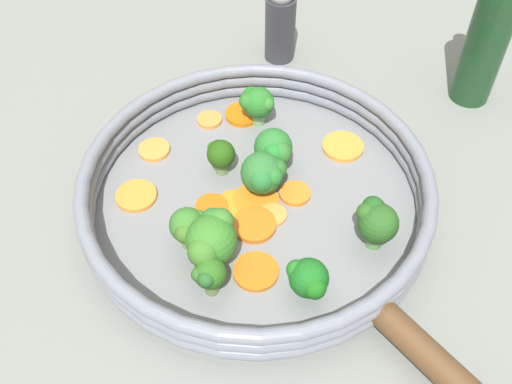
{
  "coord_description": "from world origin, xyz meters",
  "views": [
    {
      "loc": [
        -0.08,
        -0.38,
        0.48
      ],
      "look_at": [
        0.0,
        0.0,
        0.03
      ],
      "focal_mm": 42.0,
      "sensor_mm": 36.0,
      "label": 1
    }
  ],
  "objects_px": {
    "broccoli_floret_8": "(376,220)",
    "carrot_slice_5": "(154,150)",
    "carrot_slice_10": "(209,120)",
    "broccoli_floret_3": "(220,154)",
    "carrot_slice_9": "(258,203)",
    "broccoli_floret_4": "(209,275)",
    "carrot_slice_4": "(242,114)",
    "oil_bottle": "(488,39)",
    "carrot_slice_12": "(234,205)",
    "broccoli_floret_7": "(274,149)",
    "carrot_slice_0": "(343,146)",
    "carrot_slice_6": "(295,193)",
    "skillet": "(256,205)",
    "broccoli_floret_0": "(257,103)",
    "broccoli_floret_2": "(188,227)",
    "salt_shaker": "(280,20)",
    "carrot_slice_8": "(212,206)",
    "carrot_slice_7": "(256,271)",
    "broccoli_floret_6": "(264,174)",
    "broccoli_floret_1": "(308,279)",
    "carrot_slice_2": "(136,196)",
    "broccoli_floret_5": "(211,238)",
    "carrot_slice_11": "(272,215)",
    "carrot_slice_3": "(274,150)",
    "carrot_slice_1": "(254,225)"
  },
  "relations": [
    {
      "from": "carrot_slice_8",
      "to": "broccoli_floret_8",
      "type": "distance_m",
      "value": 0.16
    },
    {
      "from": "broccoli_floret_3",
      "to": "broccoli_floret_4",
      "type": "bearing_deg",
      "value": -103.87
    },
    {
      "from": "carrot_slice_10",
      "to": "oil_bottle",
      "type": "bearing_deg",
      "value": -1.93
    },
    {
      "from": "salt_shaker",
      "to": "carrot_slice_6",
      "type": "bearing_deg",
      "value": -100.18
    },
    {
      "from": "carrot_slice_9",
      "to": "broccoli_floret_3",
      "type": "relative_size",
      "value": 1.15
    },
    {
      "from": "skillet",
      "to": "broccoli_floret_8",
      "type": "bearing_deg",
      "value": -36.39
    },
    {
      "from": "broccoli_floret_4",
      "to": "broccoli_floret_6",
      "type": "distance_m",
      "value": 0.13
    },
    {
      "from": "carrot_slice_8",
      "to": "broccoli_floret_5",
      "type": "bearing_deg",
      "value": -98.22
    },
    {
      "from": "carrot_slice_0",
      "to": "broccoli_floret_3",
      "type": "xyz_separation_m",
      "value": [
        -0.14,
        -0.0,
        0.02
      ]
    },
    {
      "from": "carrot_slice_4",
      "to": "carrot_slice_9",
      "type": "xyz_separation_m",
      "value": [
        -0.01,
        -0.13,
        -0.0
      ]
    },
    {
      "from": "carrot_slice_1",
      "to": "broccoli_floret_4",
      "type": "relative_size",
      "value": 0.99
    },
    {
      "from": "carrot_slice_4",
      "to": "carrot_slice_8",
      "type": "distance_m",
      "value": 0.14
    },
    {
      "from": "carrot_slice_5",
      "to": "carrot_slice_10",
      "type": "xyz_separation_m",
      "value": [
        0.07,
        0.03,
        0.0
      ]
    },
    {
      "from": "carrot_slice_4",
      "to": "oil_bottle",
      "type": "distance_m",
      "value": 0.29
    },
    {
      "from": "carrot_slice_12",
      "to": "broccoli_floret_7",
      "type": "relative_size",
      "value": 0.74
    },
    {
      "from": "broccoli_floret_2",
      "to": "oil_bottle",
      "type": "relative_size",
      "value": 0.24
    },
    {
      "from": "carrot_slice_2",
      "to": "carrot_slice_12",
      "type": "distance_m",
      "value": 0.1
    },
    {
      "from": "broccoli_floret_5",
      "to": "oil_bottle",
      "type": "xyz_separation_m",
      "value": [
        0.34,
        0.18,
        0.03
      ]
    },
    {
      "from": "broccoli_floret_1",
      "to": "carrot_slice_10",
      "type": "bearing_deg",
      "value": 101.11
    },
    {
      "from": "carrot_slice_10",
      "to": "broccoli_floret_3",
      "type": "height_order",
      "value": "broccoli_floret_3"
    },
    {
      "from": "salt_shaker",
      "to": "oil_bottle",
      "type": "bearing_deg",
      "value": -31.23
    },
    {
      "from": "carrot_slice_4",
      "to": "carrot_slice_12",
      "type": "bearing_deg",
      "value": -105.0
    },
    {
      "from": "carrot_slice_6",
      "to": "salt_shaker",
      "type": "bearing_deg",
      "value": 79.82
    },
    {
      "from": "carrot_slice_6",
      "to": "carrot_slice_7",
      "type": "height_order",
      "value": "same"
    },
    {
      "from": "skillet",
      "to": "salt_shaker",
      "type": "height_order",
      "value": "salt_shaker"
    },
    {
      "from": "skillet",
      "to": "carrot_slice_12",
      "type": "bearing_deg",
      "value": -178.5
    },
    {
      "from": "carrot_slice_2",
      "to": "carrot_slice_11",
      "type": "distance_m",
      "value": 0.14
    },
    {
      "from": "carrot_slice_0",
      "to": "carrot_slice_4",
      "type": "distance_m",
      "value": 0.12
    },
    {
      "from": "carrot_slice_6",
      "to": "salt_shaker",
      "type": "relative_size",
      "value": 0.29
    },
    {
      "from": "broccoli_floret_2",
      "to": "broccoli_floret_7",
      "type": "xyz_separation_m",
      "value": [
        0.1,
        0.08,
        -0.0
      ]
    },
    {
      "from": "salt_shaker",
      "to": "broccoli_floret_1",
      "type": "bearing_deg",
      "value": -99.97
    },
    {
      "from": "broccoli_floret_4",
      "to": "broccoli_floret_8",
      "type": "relative_size",
      "value": 0.85
    },
    {
      "from": "carrot_slice_4",
      "to": "carrot_slice_6",
      "type": "height_order",
      "value": "same"
    },
    {
      "from": "broccoli_floret_8",
      "to": "carrot_slice_5",
      "type": "bearing_deg",
      "value": 139.08
    },
    {
      "from": "broccoli_floret_2",
      "to": "carrot_slice_5",
      "type": "bearing_deg",
      "value": 98.67
    },
    {
      "from": "skillet",
      "to": "broccoli_floret_0",
      "type": "relative_size",
      "value": 6.99
    },
    {
      "from": "carrot_slice_2",
      "to": "carrot_slice_6",
      "type": "relative_size",
      "value": 1.3
    },
    {
      "from": "carrot_slice_12",
      "to": "oil_bottle",
      "type": "bearing_deg",
      "value": 20.6
    },
    {
      "from": "carrot_slice_8",
      "to": "carrot_slice_7",
      "type": "bearing_deg",
      "value": -72.16
    },
    {
      "from": "broccoli_floret_0",
      "to": "broccoli_floret_2",
      "type": "height_order",
      "value": "same"
    },
    {
      "from": "carrot_slice_12",
      "to": "carrot_slice_0",
      "type": "bearing_deg",
      "value": 22.49
    },
    {
      "from": "broccoli_floret_3",
      "to": "carrot_slice_3",
      "type": "bearing_deg",
      "value": 13.73
    },
    {
      "from": "carrot_slice_7",
      "to": "broccoli_floret_6",
      "type": "bearing_deg",
      "value": 73.01
    },
    {
      "from": "carrot_slice_11",
      "to": "carrot_slice_8",
      "type": "bearing_deg",
      "value": 158.23
    },
    {
      "from": "broccoli_floret_2",
      "to": "broccoli_floret_5",
      "type": "xyz_separation_m",
      "value": [
        0.02,
        -0.02,
        0.01
      ]
    },
    {
      "from": "carrot_slice_9",
      "to": "broccoli_floret_4",
      "type": "relative_size",
      "value": 1.07
    },
    {
      "from": "carrot_slice_0",
      "to": "carrot_slice_7",
      "type": "distance_m",
      "value": 0.19
    },
    {
      "from": "broccoli_floret_0",
      "to": "carrot_slice_2",
      "type": "bearing_deg",
      "value": -150.44
    },
    {
      "from": "carrot_slice_0",
      "to": "broccoli_floret_1",
      "type": "bearing_deg",
      "value": -117.52
    },
    {
      "from": "carrot_slice_5",
      "to": "carrot_slice_6",
      "type": "xyz_separation_m",
      "value": [
        0.13,
        -0.09,
        -0.0
      ]
    }
  ]
}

